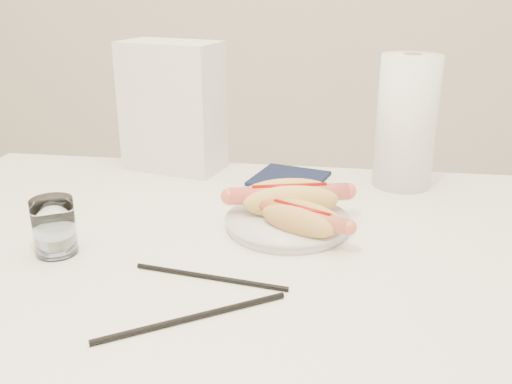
# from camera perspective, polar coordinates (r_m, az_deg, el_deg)

# --- Properties ---
(table) EXTENTS (1.20, 0.80, 0.75)m
(table) POSITION_cam_1_polar(r_m,az_deg,el_deg) (0.94, -2.96, -8.20)
(table) COLOR white
(table) RESTS_ON ground
(plate) EXTENTS (0.25, 0.25, 0.02)m
(plate) POSITION_cam_1_polar(r_m,az_deg,el_deg) (0.95, 3.16, -3.22)
(plate) COLOR silver
(plate) RESTS_ON table
(hotdog_left) EXTENTS (0.20, 0.12, 0.05)m
(hotdog_left) POSITION_cam_1_polar(r_m,az_deg,el_deg) (0.97, 3.31, -0.66)
(hotdog_left) COLOR #EFC45F
(hotdog_left) RESTS_ON plate
(hotdog_right) EXTENTS (0.15, 0.12, 0.04)m
(hotdog_right) POSITION_cam_1_polar(r_m,az_deg,el_deg) (0.90, 4.58, -2.66)
(hotdog_right) COLOR #E4AA59
(hotdog_right) RESTS_ON plate
(water_glass) EXTENTS (0.06, 0.06, 0.09)m
(water_glass) POSITION_cam_1_polar(r_m,az_deg,el_deg) (0.91, -19.39, -3.26)
(water_glass) COLOR silver
(water_glass) RESTS_ON table
(chopstick_near) EXTENTS (0.21, 0.14, 0.01)m
(chopstick_near) POSITION_cam_1_polar(r_m,az_deg,el_deg) (0.72, -6.29, -12.26)
(chopstick_near) COLOR black
(chopstick_near) RESTS_ON table
(chopstick_far) EXTENTS (0.22, 0.04, 0.01)m
(chopstick_far) POSITION_cam_1_polar(r_m,az_deg,el_deg) (0.80, -4.54, -8.40)
(chopstick_far) COLOR black
(chopstick_far) RESTS_ON table
(napkin_box) EXTENTS (0.22, 0.16, 0.27)m
(napkin_box) POSITION_cam_1_polar(r_m,az_deg,el_deg) (1.23, -8.25, 8.36)
(napkin_box) COLOR silver
(napkin_box) RESTS_ON table
(navy_napkin) EXTENTS (0.17, 0.17, 0.01)m
(navy_napkin) POSITION_cam_1_polar(r_m,az_deg,el_deg) (1.18, 3.31, 1.36)
(navy_napkin) COLOR #101833
(navy_napkin) RESTS_ON table
(paper_towel_roll) EXTENTS (0.15, 0.15, 0.26)m
(paper_towel_roll) POSITION_cam_1_polar(r_m,az_deg,el_deg) (1.15, 14.69, 6.73)
(paper_towel_roll) COLOR white
(paper_towel_roll) RESTS_ON table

